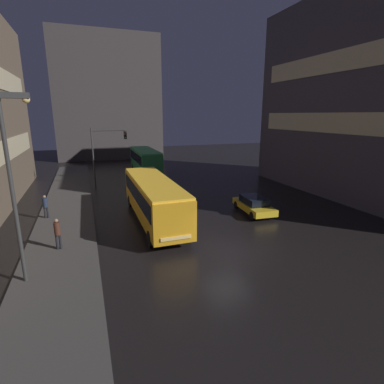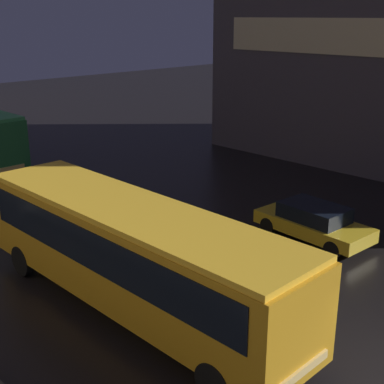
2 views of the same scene
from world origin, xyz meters
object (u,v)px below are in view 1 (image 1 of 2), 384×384
at_px(car_taxi, 254,205).
at_px(pedestrian_mid, 57,231).
at_px(bus_far, 145,159).
at_px(traffic_light_main, 105,147).
at_px(pedestrian_near, 45,205).
at_px(bus_near, 154,196).
at_px(street_lamp_sidewalk, 14,164).

height_order(car_taxi, pedestrian_mid, pedestrian_mid).
bearing_deg(bus_far, traffic_light_main, 42.13).
xyz_separation_m(pedestrian_near, traffic_light_main, (5.23, 10.14, 3.16)).
distance_m(bus_near, traffic_light_main, 13.68).
relative_size(traffic_light_main, street_lamp_sidewalk, 0.75).
bearing_deg(car_taxi, traffic_light_main, -49.46).
distance_m(bus_near, bus_far, 18.23).
height_order(bus_far, street_lamp_sidewalk, street_lamp_sidewalk).
bearing_deg(street_lamp_sidewalk, car_taxi, 19.73).
distance_m(bus_near, pedestrian_mid, 7.08).
bearing_deg(bus_near, street_lamp_sidewalk, 40.78).
bearing_deg(street_lamp_sidewalk, pedestrian_mid, 72.24).
height_order(bus_near, traffic_light_main, traffic_light_main).
distance_m(pedestrian_near, traffic_light_main, 11.84).
relative_size(car_taxi, street_lamp_sidewalk, 0.53).
relative_size(car_taxi, pedestrian_mid, 2.42).
relative_size(pedestrian_mid, street_lamp_sidewalk, 0.22).
relative_size(bus_near, bus_far, 1.19).
relative_size(pedestrian_near, pedestrian_mid, 0.96).
xyz_separation_m(bus_far, pedestrian_near, (-10.53, -14.87, -0.87)).
bearing_deg(pedestrian_near, car_taxi, 157.64).
relative_size(car_taxi, traffic_light_main, 0.70).
height_order(pedestrian_near, pedestrian_mid, pedestrian_mid).
xyz_separation_m(car_taxi, pedestrian_mid, (-14.32, -2.31, 0.52)).
distance_m(bus_near, car_taxi, 8.12).
height_order(bus_far, traffic_light_main, traffic_light_main).
bearing_deg(bus_near, car_taxi, 174.70).
distance_m(pedestrian_near, pedestrian_mid, 6.33).
relative_size(pedestrian_near, traffic_light_main, 0.28).
distance_m(bus_far, traffic_light_main, 7.46).
xyz_separation_m(pedestrian_mid, traffic_light_main, (3.98, 16.35, 3.11)).
height_order(bus_near, bus_far, bus_far).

